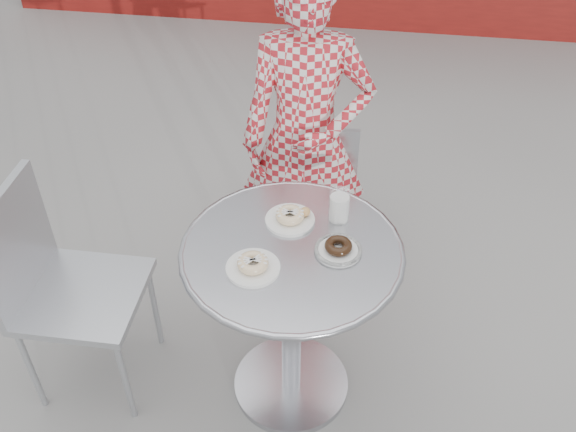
# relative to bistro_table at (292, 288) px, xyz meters

# --- Properties ---
(ground) EXTENTS (60.00, 60.00, 0.00)m
(ground) POSITION_rel_bistro_table_xyz_m (0.03, 0.04, -0.59)
(ground) COLOR #9E9B96
(ground) RESTS_ON ground
(bistro_table) EXTENTS (0.78, 0.78, 0.79)m
(bistro_table) POSITION_rel_bistro_table_xyz_m (0.00, 0.00, 0.00)
(bistro_table) COLOR silver
(bistro_table) RESTS_ON ground
(chair_far) EXTENTS (0.40, 0.40, 0.79)m
(chair_far) POSITION_rel_bistro_table_xyz_m (-0.01, 0.93, -0.35)
(chair_far) COLOR #AEB1B6
(chair_far) RESTS_ON ground
(chair_left) EXTENTS (0.45, 0.45, 0.93)m
(chair_left) POSITION_rel_bistro_table_xyz_m (-0.81, -0.05, -0.31)
(chair_left) COLOR #AEB1B6
(chair_left) RESTS_ON ground
(seated_person) EXTENTS (0.59, 0.41, 1.53)m
(seated_person) POSITION_rel_bistro_table_xyz_m (-0.04, 0.70, 0.17)
(seated_person) COLOR red
(seated_person) RESTS_ON ground
(plate_far) EXTENTS (0.18, 0.18, 0.05)m
(plate_far) POSITION_rel_bistro_table_xyz_m (-0.02, 0.14, 0.21)
(plate_far) COLOR white
(plate_far) RESTS_ON bistro_table
(plate_near) EXTENTS (0.18, 0.18, 0.05)m
(plate_near) POSITION_rel_bistro_table_xyz_m (-0.11, -0.12, 0.21)
(plate_near) COLOR white
(plate_near) RESTS_ON bistro_table
(plate_checker) EXTENTS (0.16, 0.16, 0.04)m
(plate_checker) POSITION_rel_bistro_table_xyz_m (0.16, 0.01, 0.20)
(plate_checker) COLOR white
(plate_checker) RESTS_ON bistro_table
(milk_cup) EXTENTS (0.08, 0.08, 0.12)m
(milk_cup) POSITION_rel_bistro_table_xyz_m (0.14, 0.18, 0.25)
(milk_cup) COLOR white
(milk_cup) RESTS_ON bistro_table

